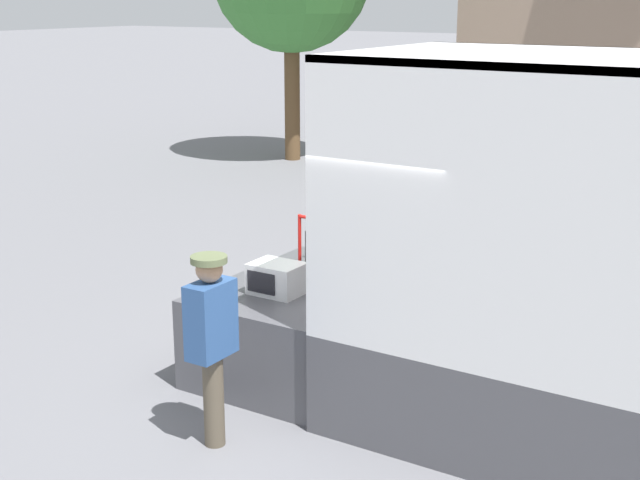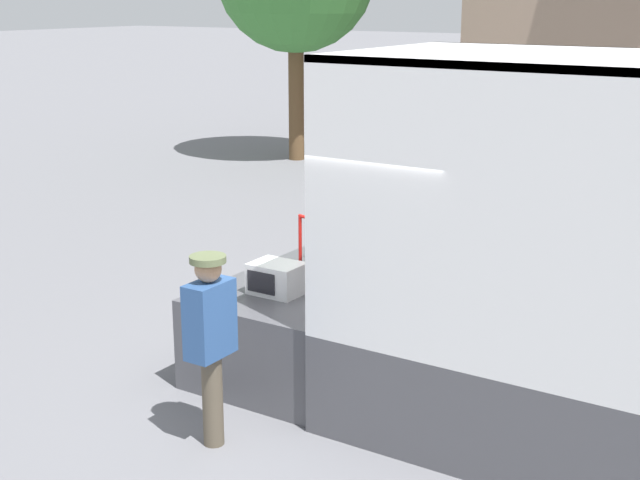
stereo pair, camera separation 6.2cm
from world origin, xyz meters
TOP-DOWN VIEW (x-y plane):
  - ground_plane at (0.00, 0.00)m, footprint 160.00×160.00m
  - tailgate_deck at (-0.79, 0.00)m, footprint 1.59×2.29m
  - microwave at (-0.86, -0.42)m, footprint 0.50×0.40m
  - portable_generator at (-0.72, 0.49)m, footprint 0.68×0.45m
  - worker_person at (-0.55, -1.82)m, footprint 0.31×0.44m

SIDE VIEW (x-z plane):
  - ground_plane at x=0.00m, z-range 0.00..0.00m
  - tailgate_deck at x=-0.79m, z-range 0.00..0.92m
  - worker_person at x=-0.55m, z-range 0.19..1.90m
  - microwave at x=-0.86m, z-range 0.92..1.23m
  - portable_generator at x=-0.72m, z-range 0.84..1.47m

